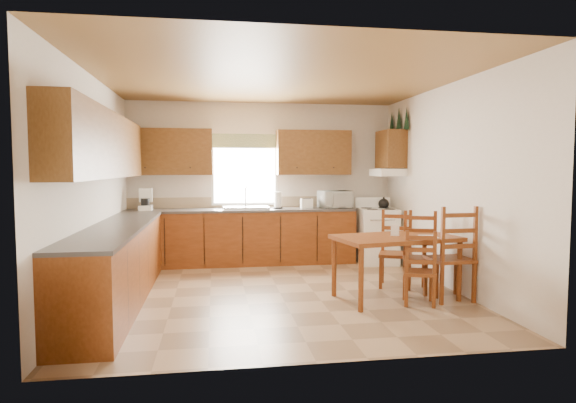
{
  "coord_description": "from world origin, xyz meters",
  "views": [
    {
      "loc": [
        -0.82,
        -5.99,
        1.59
      ],
      "look_at": [
        0.15,
        0.3,
        1.15
      ],
      "focal_mm": 30.0,
      "sensor_mm": 36.0,
      "label": 1
    }
  ],
  "objects": [
    {
      "name": "wall_right",
      "position": [
        2.25,
        0.0,
        1.35
      ],
      "size": [
        4.5,
        4.5,
        0.0
      ],
      "primitive_type": "plane",
      "color": "beige",
      "rests_on": "floor"
    },
    {
      "name": "chair_far_left",
      "position": [
        1.75,
        -0.31,
        0.52
      ],
      "size": [
        0.55,
        0.54,
        1.03
      ],
      "primitive_type": "cube",
      "rotation": [
        0.0,
        0.0,
        -0.35
      ],
      "color": "brown",
      "rests_on": "floor"
    },
    {
      "name": "wall_left",
      "position": [
        -2.25,
        0.0,
        1.35
      ],
      "size": [
        4.5,
        4.5,
        0.0
      ],
      "primitive_type": "plane",
      "color": "beige",
      "rests_on": "floor"
    },
    {
      "name": "upper_cab_stove",
      "position": [
        2.08,
        1.65,
        1.9
      ],
      "size": [
        0.33,
        0.62,
        0.62
      ],
      "primitive_type": "cube",
      "color": "brown",
      "rests_on": "wall_right"
    },
    {
      "name": "ceiling",
      "position": [
        0.0,
        0.0,
        2.7
      ],
      "size": [
        4.5,
        4.5,
        0.0
      ],
      "primitive_type": "plane",
      "color": "olive",
      "rests_on": "floor"
    },
    {
      "name": "window_valance",
      "position": [
        -0.3,
        2.19,
        2.05
      ],
      "size": [
        1.19,
        0.01,
        0.24
      ],
      "primitive_type": "cube",
      "color": "#3D622F",
      "rests_on": "wall_back"
    },
    {
      "name": "lower_cab_back",
      "position": [
        -0.38,
        1.95,
        0.44
      ],
      "size": [
        3.75,
        0.6,
        0.88
      ],
      "primitive_type": "cube",
      "color": "brown",
      "rests_on": "floor"
    },
    {
      "name": "window_frame",
      "position": [
        -0.3,
        2.22,
        1.55
      ],
      "size": [
        1.13,
        0.02,
        1.18
      ],
      "primitive_type": "cube",
      "color": "white",
      "rests_on": "wall_back"
    },
    {
      "name": "lower_cab_left",
      "position": [
        -1.95,
        -0.15,
        0.44
      ],
      "size": [
        0.6,
        3.6,
        0.88
      ],
      "primitive_type": "cube",
      "color": "brown",
      "rests_on": "floor"
    },
    {
      "name": "toaster",
      "position": [
        0.71,
        1.92,
        1.0
      ],
      "size": [
        0.2,
        0.13,
        0.16
      ],
      "primitive_type": "cube",
      "rotation": [
        0.0,
        0.0,
        0.02
      ],
      "color": "white",
      "rests_on": "counter_back"
    },
    {
      "name": "upper_cab_back_left",
      "position": [
        -1.55,
        2.08,
        1.85
      ],
      "size": [
        1.41,
        0.33,
        0.75
      ],
      "primitive_type": "cube",
      "color": "brown",
      "rests_on": "wall_back"
    },
    {
      "name": "chair_near_left",
      "position": [
        1.54,
        -0.73,
        0.44
      ],
      "size": [
        0.46,
        0.45,
        0.87
      ],
      "primitive_type": "cube",
      "rotation": [
        0.0,
        0.0,
        2.81
      ],
      "color": "brown",
      "rests_on": "floor"
    },
    {
      "name": "upper_cab_left",
      "position": [
        -2.08,
        -0.15,
        1.85
      ],
      "size": [
        0.33,
        3.6,
        0.75
      ],
      "primitive_type": "cube",
      "color": "brown",
      "rests_on": "wall_left"
    },
    {
      "name": "range_hood",
      "position": [
        2.03,
        1.65,
        1.52
      ],
      "size": [
        0.44,
        0.62,
        0.12
      ],
      "primitive_type": "cube",
      "color": "white",
      "rests_on": "wall_right"
    },
    {
      "name": "pine_decal_a",
      "position": [
        2.21,
        1.33,
        2.38
      ],
      "size": [
        0.22,
        0.22,
        0.36
      ],
      "primitive_type": "cone",
      "color": "black",
      "rests_on": "wall_right"
    },
    {
      "name": "sink_basin",
      "position": [
        -0.3,
        1.95,
        0.94
      ],
      "size": [
        0.75,
        0.45,
        0.04
      ],
      "primitive_type": "cube",
      "color": "silver",
      "rests_on": "counter_back"
    },
    {
      "name": "coffeemaker",
      "position": [
        -1.9,
        1.92,
        1.11
      ],
      "size": [
        0.29,
        0.32,
        0.38
      ],
      "primitive_type": "cube",
      "rotation": [
        0.0,
        0.0,
        -0.3
      ],
      "color": "white",
      "rests_on": "counter_back"
    },
    {
      "name": "counter_left",
      "position": [
        -1.95,
        -0.15,
        0.9
      ],
      "size": [
        0.63,
        3.6,
        0.04
      ],
      "primitive_type": "cube",
      "color": "#44403D",
      "rests_on": "lower_cab_left"
    },
    {
      "name": "paper_towel",
      "position": [
        0.23,
        1.93,
        1.06
      ],
      "size": [
        0.13,
        0.13,
        0.28
      ],
      "primitive_type": "cylinder",
      "rotation": [
        0.0,
        0.0,
        0.11
      ],
      "color": "white",
      "rests_on": "counter_back"
    },
    {
      "name": "dining_table",
      "position": [
        1.36,
        -0.47,
        0.39
      ],
      "size": [
        1.57,
        1.07,
        0.77
      ],
      "primitive_type": "cube",
      "rotation": [
        0.0,
        0.0,
        0.19
      ],
      "color": "brown",
      "rests_on": "floor"
    },
    {
      "name": "floor",
      "position": [
        0.0,
        0.0,
        0.0
      ],
      "size": [
        4.5,
        4.5,
        0.0
      ],
      "primitive_type": "plane",
      "color": "#957553",
      "rests_on": "ground"
    },
    {
      "name": "pine_decal_b",
      "position": [
        2.21,
        1.65,
        2.42
      ],
      "size": [
        0.22,
        0.22,
        0.36
      ],
      "primitive_type": "cone",
      "color": "black",
      "rests_on": "wall_right"
    },
    {
      "name": "microwave",
      "position": [
        1.2,
        1.9,
        1.06
      ],
      "size": [
        0.54,
        0.44,
        0.29
      ],
      "primitive_type": "imported",
      "rotation": [
        0.0,
        0.0,
        0.21
      ],
      "color": "white",
      "rests_on": "counter_back"
    },
    {
      "name": "upper_cab_back_right",
      "position": [
        0.86,
        2.08,
        1.85
      ],
      "size": [
        1.25,
        0.33,
        0.75
      ],
      "primitive_type": "cube",
      "color": "brown",
      "rests_on": "wall_back"
    },
    {
      "name": "stove",
      "position": [
        1.88,
        1.67,
        0.45
      ],
      "size": [
        0.67,
        0.68,
        0.9
      ],
      "primitive_type": "cube",
      "rotation": [
        0.0,
        0.0,
        -0.1
      ],
      "color": "white",
      "rests_on": "floor"
    },
    {
      "name": "table_card",
      "position": [
        1.35,
        -0.44,
        0.84
      ],
      "size": [
        0.1,
        0.06,
        0.13
      ],
      "primitive_type": "cube",
      "rotation": [
        0.0,
        0.0,
        -0.42
      ],
      "color": "white",
      "rests_on": "dining_table"
    },
    {
      "name": "pine_decal_c",
      "position": [
        2.21,
        1.97,
        2.38
      ],
      "size": [
        0.22,
        0.22,
        0.36
      ],
      "primitive_type": "cone",
      "color": "black",
      "rests_on": "wall_right"
    },
    {
      "name": "backsplash",
      "position": [
        -0.38,
        2.24,
        1.01
      ],
      "size": [
        3.75,
        0.01,
        0.18
      ],
      "primitive_type": "cube",
      "color": "#948061",
      "rests_on": "counter_back"
    },
    {
      "name": "chair_far_right",
      "position": [
        1.58,
        0.1,
        0.51
      ],
      "size": [
        0.55,
        0.54,
        1.01
      ],
      "primitive_type": "cube",
      "rotation": [
        0.0,
        0.0,
        -0.42
      ],
      "color": "brown",
      "rests_on": "floor"
    },
    {
      "name": "table_paper",
      "position": [
        1.73,
        -0.57,
        0.77
      ],
      "size": [
        0.23,
        0.28,
        0.0
      ],
      "primitive_type": "cube",
      "rotation": [
        0.0,
        0.0,
        -0.17
      ],
      "color": "white",
      "rests_on": "dining_table"
    },
    {
      "name": "window_pane",
      "position": [
        -0.3,
        2.21,
        1.55
      ],
      "size": [
        1.05,
        0.01,
        1.1
      ],
      "primitive_type": "cube",
      "color": "white",
      "rests_on": "wall_back"
    },
    {
      "name": "wall_front",
      "position": [
        0.0,
        -2.25,
        1.35
      ],
      "size": [
        4.5,
        4.5,
        0.0
      ],
      "primitive_type": "plane",
      "color": "beige",
      "rests_on": "floor"
    },
    {
      "name": "chair_near_right",
      "position": [
        1.99,
        -0.6,
        0.57
      ],
      "size": [
        0.5,
        0.48,
        1.14
      ],
      "primitive_type": "cube",
      "rotation": [
        0.0,
        0.0,
        3.19
      ],
      "color": "brown",
      "rests_on": "floor"
    },
    {
      "name": "counter_back",
      "position": [
        -0.38,
        1.95,
        0.9
      ],
      "size": [
        3.75,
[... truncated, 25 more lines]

